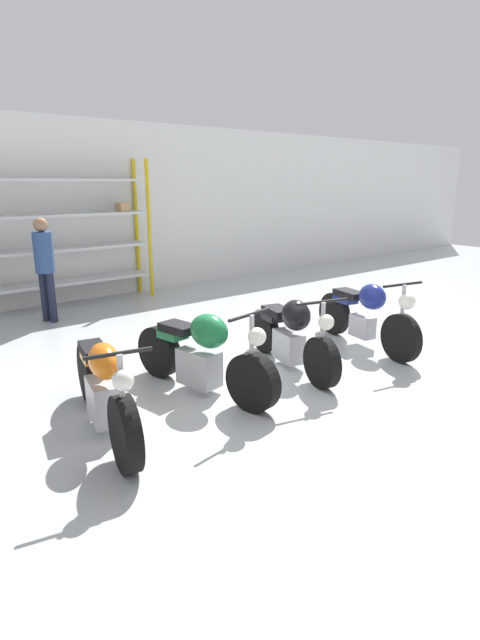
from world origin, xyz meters
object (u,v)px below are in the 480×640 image
motorcycle_blue (367,314)px  person_browsing (44,261)px  motorcycle_orange (104,388)px  motorcycle_green (203,355)px  motorcycle_black (291,334)px  shelving_rack (39,235)px

motorcycle_blue → person_browsing: (-3.14, 4.38, 0.56)m
motorcycle_orange → motorcycle_green: (1.29, 0.17, 0.01)m
motorcycle_orange → motorcycle_black: size_ratio=1.08×
shelving_rack → motorcycle_orange: (-1.22, -5.34, -0.97)m
motorcycle_black → motorcycle_blue: size_ratio=0.97×
motorcycle_orange → person_browsing: bearing=179.8°
motorcycle_orange → motorcycle_green: size_ratio=1.02×
motorcycle_green → shelving_rack: bearing=170.8°
motorcycle_black → motorcycle_green: bearing=-79.4°
motorcycle_blue → person_browsing: 5.42m
motorcycle_orange → motorcycle_blue: motorcycle_blue is taller
motorcycle_green → person_browsing: size_ratio=1.20×
motorcycle_orange → motorcycle_black: bearing=104.0°
motorcycle_blue → person_browsing: bearing=-132.1°
shelving_rack → motorcycle_orange: bearing=-102.9°
motorcycle_orange → person_browsing: person_browsing is taller
shelving_rack → motorcycle_green: shelving_rack is taller
shelving_rack → motorcycle_blue: 6.13m
motorcycle_blue → person_browsing: size_ratio=1.18×
person_browsing → motorcycle_orange: bearing=53.6°
shelving_rack → motorcycle_green: size_ratio=1.97×
motorcycle_orange → person_browsing: size_ratio=1.22×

